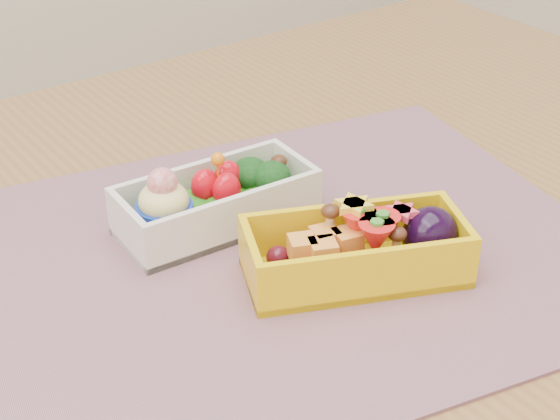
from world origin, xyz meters
TOP-DOWN VIEW (x-y plane):
  - table at (0.00, 0.00)m, footprint 1.20×0.80m
  - placemat at (-0.01, -0.04)m, footprint 0.60×0.50m
  - bento_white at (-0.03, 0.03)m, footprint 0.17×0.08m
  - bento_yellow at (0.02, -0.10)m, footprint 0.19×0.14m

SIDE VIEW (x-z plane):
  - table at x=0.00m, z-range 0.28..1.03m
  - placemat at x=-0.01m, z-range 0.75..0.75m
  - bento_white at x=-0.03m, z-range 0.74..0.81m
  - bento_yellow at x=0.02m, z-range 0.75..0.81m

